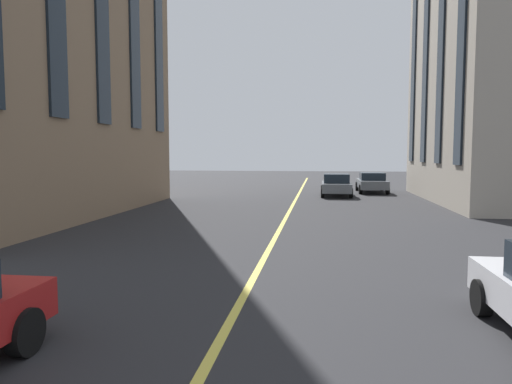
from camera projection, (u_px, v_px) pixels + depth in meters
name	position (u px, v px, depth m)	size (l,w,h in m)	color
lane_centre_line	(264.00, 259.00, 11.99)	(80.00, 0.16, 0.01)	#D8C64C
car_grey_trailing	(372.00, 182.00, 32.30)	(4.40, 1.95, 1.37)	slate
car_grey_parked_b	(336.00, 185.00, 29.53)	(3.90, 1.89, 1.40)	slate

